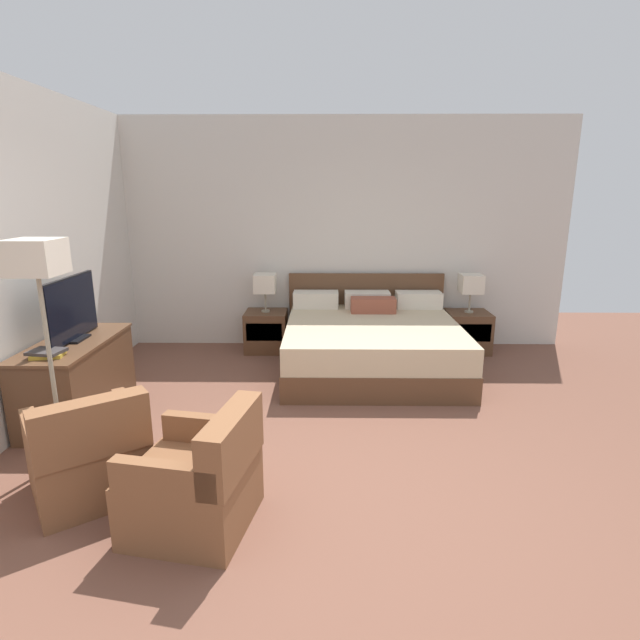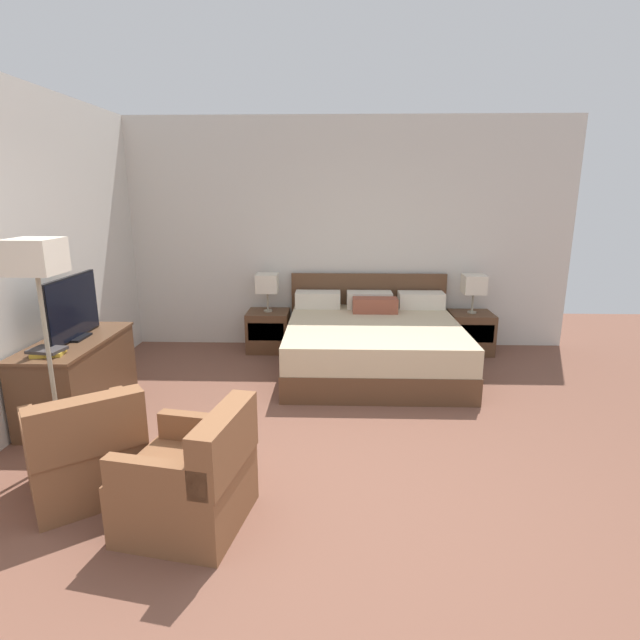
{
  "view_description": "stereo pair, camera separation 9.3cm",
  "coord_description": "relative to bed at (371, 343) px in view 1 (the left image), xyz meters",
  "views": [
    {
      "loc": [
        0.03,
        -2.79,
        1.98
      ],
      "look_at": [
        -0.03,
        2.01,
        0.75
      ],
      "focal_mm": 28.0,
      "sensor_mm": 36.0,
      "label": 1
    },
    {
      "loc": [
        0.12,
        -2.79,
        1.98
      ],
      "look_at": [
        -0.03,
        2.01,
        0.75
      ],
      "focal_mm": 28.0,
      "sensor_mm": 36.0,
      "label": 2
    }
  ],
  "objects": [
    {
      "name": "nightstand_left",
      "position": [
        -1.29,
        0.68,
        -0.05
      ],
      "size": [
        0.52,
        0.48,
        0.51
      ],
      "color": "brown",
      "rests_on": "ground"
    },
    {
      "name": "bed",
      "position": [
        0.0,
        0.0,
        0.0
      ],
      "size": [
        2.0,
        1.99,
        0.97
      ],
      "color": "brown",
      "rests_on": "ground"
    },
    {
      "name": "wall_back",
      "position": [
        -0.55,
        1.01,
        1.14
      ],
      "size": [
        6.23,
        0.06,
        2.9
      ],
      "primitive_type": "cube",
      "color": "beige",
      "rests_on": "ground"
    },
    {
      "name": "book_blue_cover",
      "position": [
        -2.76,
        -1.7,
        0.44
      ],
      "size": [
        0.28,
        0.23,
        0.03
      ],
      "primitive_type": "cube",
      "rotation": [
        0.0,
        0.0,
        -0.14
      ],
      "color": "#383333",
      "rests_on": "book_red_cover"
    },
    {
      "name": "armchair_companion",
      "position": [
        -1.29,
        -2.82,
        -0.02
      ],
      "size": [
        0.8,
        0.8,
        0.76
      ],
      "color": "brown",
      "rests_on": "ground"
    },
    {
      "name": "dresser",
      "position": [
        -2.77,
        -1.27,
        0.06
      ],
      "size": [
        0.56,
        1.29,
        0.7
      ],
      "color": "brown",
      "rests_on": "ground"
    },
    {
      "name": "tv",
      "position": [
        -2.76,
        -1.23,
        0.67
      ],
      "size": [
        0.18,
        0.85,
        0.57
      ],
      "color": "black",
      "rests_on": "dresser"
    },
    {
      "name": "book_red_cover",
      "position": [
        -2.75,
        -1.7,
        0.41
      ],
      "size": [
        0.26,
        0.22,
        0.03
      ],
      "primitive_type": "cube",
      "rotation": [
        0.0,
        0.0,
        0.2
      ],
      "color": "gold",
      "rests_on": "dresser"
    },
    {
      "name": "table_lamp_right",
      "position": [
        1.29,
        0.68,
        0.56
      ],
      "size": [
        0.27,
        0.27,
        0.48
      ],
      "color": "gray",
      "rests_on": "nightstand_right"
    },
    {
      "name": "table_lamp_left",
      "position": [
        -1.29,
        0.68,
        0.56
      ],
      "size": [
        0.27,
        0.27,
        0.48
      ],
      "color": "gray",
      "rests_on": "nightstand_left"
    },
    {
      "name": "ground_plane",
      "position": [
        -0.55,
        -2.68,
        -0.31
      ],
      "size": [
        10.98,
        10.98,
        0.0
      ],
      "primitive_type": "plane",
      "color": "brown"
    },
    {
      "name": "armchair_by_window",
      "position": [
        -2.09,
        -2.51,
        -0.02
      ],
      "size": [
        0.96,
        0.96,
        0.76
      ],
      "color": "brown",
      "rests_on": "ground"
    },
    {
      "name": "nightstand_right",
      "position": [
        1.29,
        0.68,
        -0.05
      ],
      "size": [
        0.52,
        0.48,
        0.51
      ],
      "color": "brown",
      "rests_on": "ground"
    },
    {
      "name": "floor_lamp",
      "position": [
        -2.52,
        -2.08,
        1.11
      ],
      "size": [
        0.33,
        0.33,
        1.68
      ],
      "color": "gray",
      "rests_on": "ground"
    },
    {
      "name": "wall_left",
      "position": [
        -3.1,
        -1.15,
        1.14
      ],
      "size": [
        0.06,
        5.46,
        2.9
      ],
      "primitive_type": "cube",
      "color": "beige",
      "rests_on": "ground"
    }
  ]
}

